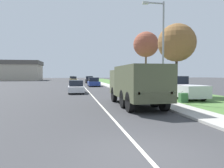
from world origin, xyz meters
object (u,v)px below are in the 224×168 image
object	(u,v)px
car_third_ahead	(89,80)
car_farthest_ahead	(72,79)
car_fourth_ahead	(74,79)
military_truck	(136,83)
car_second_ahead	(94,82)
car_nearest_ahead	(76,87)
lamp_post	(161,42)
pickup_truck	(180,88)

from	to	relation	value
car_third_ahead	car_farthest_ahead	distance (m)	22.56
car_fourth_ahead	car_farthest_ahead	world-z (taller)	car_fourth_ahead
military_truck	car_farthest_ahead	xyz separation A→B (m)	(-4.41, 61.70, -0.86)
military_truck	car_second_ahead	distance (m)	24.52
car_nearest_ahead	car_farthest_ahead	xyz separation A→B (m)	(-0.63, 50.61, 0.01)
lamp_post	car_fourth_ahead	bearing A→B (deg)	97.16
car_third_ahead	car_fourth_ahead	distance (m)	11.73
military_truck	pickup_truck	distance (m)	6.79
car_fourth_ahead	pickup_truck	xyz separation A→B (m)	(9.18, -46.46, 0.23)
military_truck	car_second_ahead	xyz separation A→B (m)	(-0.56, 24.50, -0.82)
car_farthest_ahead	pickup_truck	xyz separation A→B (m)	(9.70, -57.49, 0.24)
car_fourth_ahead	car_nearest_ahead	bearing A→B (deg)	-89.85
car_second_ahead	pickup_truck	distance (m)	21.11
military_truck	car_fourth_ahead	world-z (taller)	military_truck
car_nearest_ahead	pickup_truck	bearing A→B (deg)	-37.17
lamp_post	car_farthest_ahead	bearing A→B (deg)	96.35
car_third_ahead	lamp_post	bearing A→B (deg)	-86.26
car_second_ahead	car_third_ahead	world-z (taller)	car_third_ahead
car_fourth_ahead	lamp_post	size ratio (longest dim) A/B	0.65
car_farthest_ahead	pickup_truck	bearing A→B (deg)	-80.42
lamp_post	military_truck	bearing A→B (deg)	-146.88
car_second_ahead	lamp_post	size ratio (longest dim) A/B	0.64
car_second_ahead	car_third_ahead	distance (m)	15.04
car_nearest_ahead	pickup_truck	world-z (taller)	pickup_truck
military_truck	pickup_truck	world-z (taller)	military_truck
car_third_ahead	pickup_truck	xyz separation A→B (m)	(5.50, -35.32, 0.16)
car_nearest_ahead	car_third_ahead	world-z (taller)	car_third_ahead
car_second_ahead	pickup_truck	world-z (taller)	pickup_truck
military_truck	pickup_truck	bearing A→B (deg)	38.52
car_third_ahead	lamp_post	world-z (taller)	lamp_post
car_nearest_ahead	car_second_ahead	bearing A→B (deg)	76.46
car_nearest_ahead	pickup_truck	size ratio (longest dim) A/B	0.80
car_farthest_ahead	lamp_post	bearing A→B (deg)	-83.65
car_second_ahead	car_fourth_ahead	world-z (taller)	car_second_ahead
car_second_ahead	lamp_post	world-z (taller)	lamp_post
military_truck	car_fourth_ahead	size ratio (longest dim) A/B	1.49
military_truck	car_third_ahead	distance (m)	39.54
military_truck	car_nearest_ahead	size ratio (longest dim) A/B	1.56
pickup_truck	lamp_post	xyz separation A→B (m)	(-3.01, -2.72, 3.56)
car_second_ahead	car_third_ahead	bearing A→B (deg)	88.65
military_truck	car_fourth_ahead	bearing A→B (deg)	94.39
car_farthest_ahead	lamp_post	distance (m)	60.70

